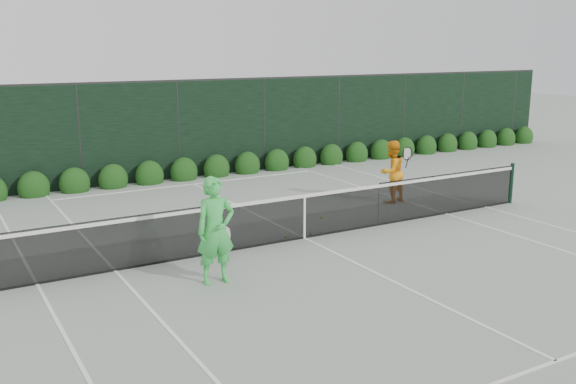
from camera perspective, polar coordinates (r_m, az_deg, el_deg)
ground at (r=13.93m, az=1.45°, el=-4.14°), size 80.00×80.00×0.00m
tennis_net at (r=13.77m, az=1.38°, el=-2.05°), size 12.90×0.10×1.07m
player_woman at (r=11.21m, az=-6.46°, el=-3.42°), size 0.71×0.48×1.90m
player_man at (r=17.12m, az=9.18°, el=1.79°), size 0.96×0.77×1.65m
court_lines at (r=13.93m, az=1.46°, el=-4.12°), size 11.03×23.83×0.01m
windscreen_fence at (r=11.39m, az=8.64°, el=-0.28°), size 32.00×21.07×3.06m
hedge_row at (r=20.14m, az=-9.23°, el=1.73°), size 31.66×0.65×0.94m
tennis_balls at (r=14.47m, az=2.25°, el=-3.36°), size 1.62×1.18×0.07m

